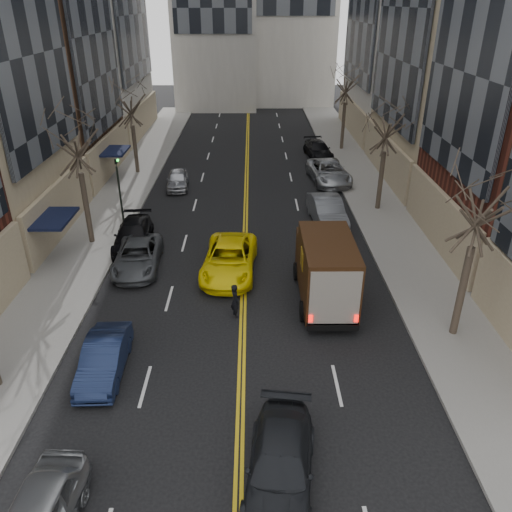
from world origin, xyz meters
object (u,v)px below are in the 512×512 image
(observer_sedan, at_px, (280,465))
(ups_truck, at_px, (325,269))
(taxi, at_px, (229,259))
(pedestrian, at_px, (235,301))

(observer_sedan, bearing_deg, ups_truck, 83.06)
(observer_sedan, distance_m, taxi, 12.72)
(observer_sedan, height_order, pedestrian, pedestrian)
(observer_sedan, bearing_deg, pedestrian, 107.58)
(taxi, relative_size, pedestrian, 3.49)
(taxi, distance_m, pedestrian, 4.00)
(ups_truck, relative_size, taxi, 1.07)
(observer_sedan, relative_size, taxi, 0.89)
(pedestrian, bearing_deg, taxi, -17.24)
(ups_truck, relative_size, pedestrian, 3.74)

